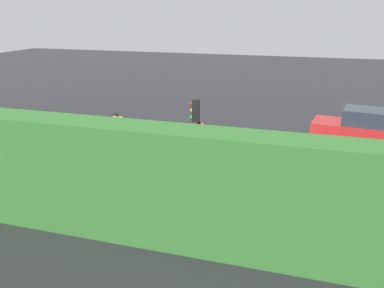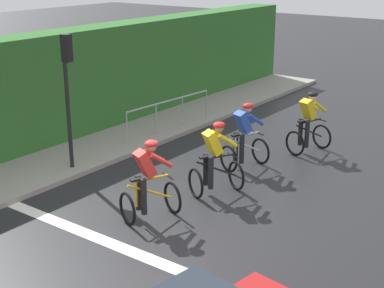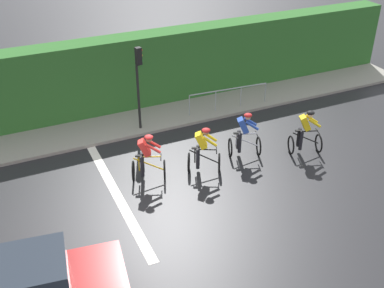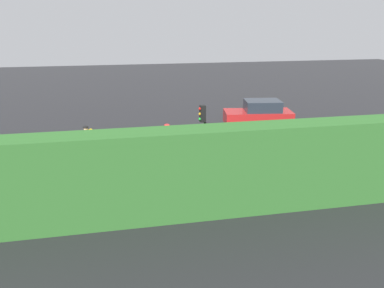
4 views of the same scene
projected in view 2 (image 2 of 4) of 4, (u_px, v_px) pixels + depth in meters
name	position (u px, v px, depth m)	size (l,w,h in m)	color
ground_plane	(159.00, 220.00, 11.33)	(80.00, 80.00, 0.00)	black
sidewalk_kerb	(82.00, 149.00, 15.31)	(2.80, 23.76, 0.12)	gray
stone_wall_low	(59.00, 136.00, 15.75)	(0.44, 23.76, 0.52)	gray
hedge_wall	(48.00, 90.00, 15.52)	(1.10, 23.76, 3.08)	#2D6628
road_marking_stop_line	(114.00, 245.00, 10.35)	(7.00, 0.30, 0.01)	silver
cyclist_lead	(309.00, 124.00, 14.99)	(0.99, 1.24, 1.66)	black
cyclist_second	(244.00, 138.00, 13.85)	(1.00, 1.24, 1.66)	black
cyclist_mid	(215.00, 160.00, 12.32)	(1.10, 1.27, 1.66)	black
cyclist_fourth	(148.00, 182.00, 11.12)	(1.03, 1.25, 1.66)	black
traffic_light_near_crossing	(68.00, 82.00, 13.23)	(0.23, 0.31, 3.34)	black
pedestrian_railing_kerbside	(170.00, 108.00, 16.63)	(0.29, 3.49, 1.03)	#999EA3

